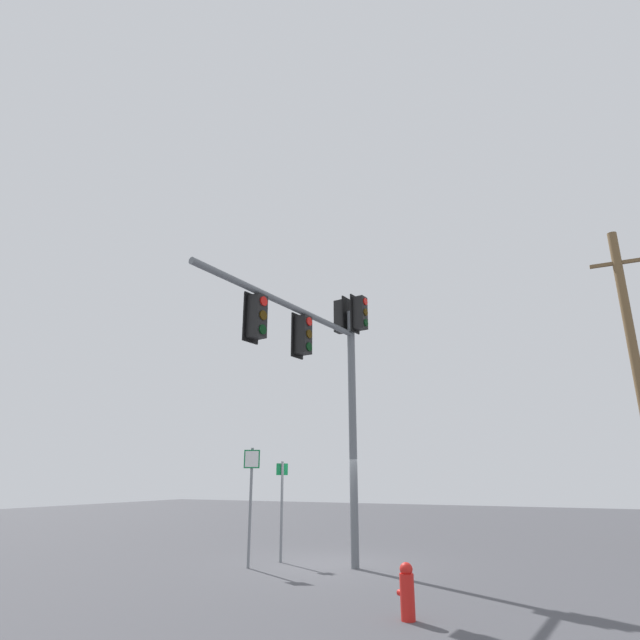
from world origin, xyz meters
name	(u,v)px	position (x,y,z in m)	size (l,w,h in m)	color
ground_plane	(332,564)	(0.00, 0.00, 0.00)	(60.00, 60.00, 0.00)	#47474C
signal_mast_assembly	(327,356)	(-0.60, 1.58, 4.92)	(1.26, 6.03, 6.83)	slate
utility_pole_wooden	(638,373)	(-8.12, -7.66, 5.50)	(1.80, 0.32, 10.81)	brown
route_sign_primary	(282,501)	(1.31, 0.29, 1.47)	(0.24, 0.24, 2.48)	slate
fire_hydrant	(407,591)	(-3.20, 4.29, 0.40)	(0.30, 0.24, 0.81)	red
route_sign_secondary	(251,491)	(1.55, 1.41, 1.76)	(0.37, 0.20, 2.78)	slate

